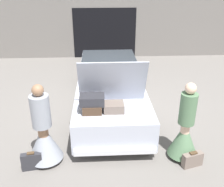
{
  "coord_description": "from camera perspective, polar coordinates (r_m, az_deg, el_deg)",
  "views": [
    {
      "loc": [
        -0.3,
        -7.05,
        3.61
      ],
      "look_at": [
        0.0,
        -1.47,
        1.01
      ],
      "focal_mm": 42.0,
      "sensor_mm": 36.0,
      "label": 1
    }
  ],
  "objects": [
    {
      "name": "ground_plane",
      "position": [
        7.93,
        -0.56,
        -2.13
      ],
      "size": [
        40.0,
        40.0,
        0.0
      ],
      "primitive_type": "plane",
      "color": "slate"
    },
    {
      "name": "garage_wall_back",
      "position": [
        12.1,
        -1.63,
        14.38
      ],
      "size": [
        12.0,
        0.14,
        2.8
      ],
      "color": "slate",
      "rests_on": "ground_plane"
    },
    {
      "name": "car",
      "position": [
        7.68,
        -0.61,
        1.97
      ],
      "size": [
        1.83,
        5.44,
        1.91
      ],
      "color": "#B2B7C6",
      "rests_on": "ground_plane"
    },
    {
      "name": "person_left",
      "position": [
        5.52,
        -14.66,
        -8.87
      ],
      "size": [
        0.72,
        0.72,
        1.73
      ],
      "rotation": [
        0.0,
        0.0,
        -1.43
      ],
      "color": "#997051",
      "rests_on": "ground_plane"
    },
    {
      "name": "person_right",
      "position": [
        5.65,
        15.53,
        -8.15
      ],
      "size": [
        0.63,
        0.63,
        1.71
      ],
      "rotation": [
        0.0,
        0.0,
        1.58
      ],
      "color": "beige",
      "rests_on": "ground_plane"
    },
    {
      "name": "suitcase_beside_left_person",
      "position": [
        5.62,
        -17.05,
        -13.92
      ],
      "size": [
        0.42,
        0.18,
        0.4
      ],
      "color": "#2D2D33",
      "rests_on": "ground_plane"
    },
    {
      "name": "suitcase_beside_right_person",
      "position": [
        5.71,
        17.11,
        -13.59
      ],
      "size": [
        0.45,
        0.25,
        0.33
      ],
      "color": "#75665B",
      "rests_on": "ground_plane"
    }
  ]
}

